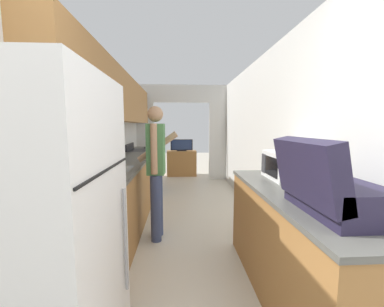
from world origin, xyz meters
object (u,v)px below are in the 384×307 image
(person, at_px, (156,169))
(suitcase, at_px, (326,188))
(microwave, at_px, (286,166))
(television, at_px, (181,145))
(range_oven, at_px, (143,170))
(refrigerator, at_px, (38,241))
(tv_cabinet, at_px, (182,163))
(knife, at_px, (145,148))

(person, xyz_separation_m, suitcase, (1.17, -1.60, 0.17))
(microwave, height_order, television, microwave)
(suitcase, bearing_deg, range_oven, 113.53)
(television, bearing_deg, person, -95.37)
(refrigerator, bearing_deg, tv_cabinet, 81.79)
(person, height_order, suitcase, person)
(suitcase, relative_size, microwave, 1.32)
(person, distance_m, suitcase, 1.99)
(suitcase, distance_m, microwave, 0.93)
(microwave, bearing_deg, knife, 118.76)
(range_oven, relative_size, microwave, 2.20)
(microwave, bearing_deg, refrigerator, -149.71)
(refrigerator, distance_m, television, 5.60)
(range_oven, bearing_deg, suitcase, -66.47)
(range_oven, bearing_deg, refrigerator, -89.11)
(tv_cabinet, bearing_deg, television, -90.00)
(microwave, bearing_deg, tv_cabinet, 102.34)
(refrigerator, bearing_deg, range_oven, 90.89)
(suitcase, height_order, microwave, suitcase)
(microwave, relative_size, television, 0.76)
(suitcase, bearing_deg, television, 98.57)
(suitcase, relative_size, television, 1.01)
(person, bearing_deg, refrigerator, 169.03)
(range_oven, distance_m, microwave, 3.54)
(suitcase, xyz_separation_m, knife, (-1.71, 4.35, -0.15))
(microwave, bearing_deg, television, 102.45)
(person, bearing_deg, knife, 14.47)
(refrigerator, bearing_deg, microwave, 30.29)
(range_oven, height_order, knife, range_oven)
(refrigerator, height_order, microwave, refrigerator)
(suitcase, distance_m, tv_cabinet, 5.56)
(refrigerator, distance_m, person, 1.79)
(knife, bearing_deg, refrigerator, -102.86)
(refrigerator, relative_size, knife, 5.36)
(microwave, height_order, tv_cabinet, microwave)
(microwave, bearing_deg, person, 153.21)
(person, bearing_deg, tv_cabinet, -1.82)
(refrigerator, relative_size, person, 1.01)
(refrigerator, height_order, tv_cabinet, refrigerator)
(person, height_order, tv_cabinet, person)
(tv_cabinet, distance_m, knife, 1.52)
(range_oven, distance_m, knife, 0.67)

